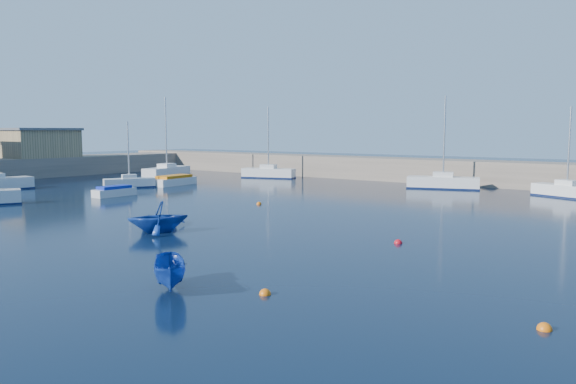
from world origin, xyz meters
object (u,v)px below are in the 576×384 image
Objects in this scene: sailboat_3 at (129,183)px; sailboat_5 at (268,173)px; motorboat_1 at (114,191)px; sailboat_7 at (567,191)px; motorboat_2 at (174,180)px; dinghy_right at (170,273)px; dinghy_left at (158,217)px; sailboat_6 at (443,182)px; dinghy_center at (156,221)px; sailboat_4 at (167,171)px; brick_shed_a at (40,144)px.

sailboat_5 reaches higher than sailboat_3.
sailboat_5 is 2.27× the size of motorboat_1.
sailboat_7 is 39.40m from motorboat_1.
dinghy_right is at bearing -46.95° from motorboat_2.
sailboat_5 is at bearing 151.01° from dinghy_left.
motorboat_2 is at bearing 131.97° from sailboat_7.
sailboat_6 reaches higher than dinghy_center.
sailboat_5 is 48.52m from dinghy_right.
motorboat_1 reaches higher than dinghy_center.
dinghy_center is 1.20× the size of dinghy_right.
dinghy_center is at bearing 174.20° from sailboat_7.
sailboat_5 is 13.35m from motorboat_2.
sailboat_7 is (44.83, 6.01, -0.05)m from sailboat_4.
brick_shed_a reaches higher than motorboat_2.
motorboat_1 is (25.75, -7.61, -3.66)m from brick_shed_a.
sailboat_7 is 2.34× the size of dinghy_left.
dinghy_center is at bearing 92.46° from dinghy_right.
sailboat_3 is 0.73× the size of sailboat_6.
sailboat_5 is 35.73m from dinghy_center.
sailboat_3 reaches higher than dinghy_center.
sailboat_7 reaches higher than motorboat_2.
sailboat_5 reaches higher than sailboat_7.
motorboat_1 is 1.03× the size of dinghy_center.
sailboat_5 reaches higher than dinghy_right.
sailboat_4 is at bearing 82.52° from sailboat_6.
brick_shed_a is 2.59× the size of dinghy_right.
sailboat_4 is at bearing 89.47° from dinghy_right.
dinghy_left reaches higher than motorboat_2.
sailboat_4 is 13.02m from sailboat_5.
sailboat_5 is at bearing 13.23° from sailboat_4.
dinghy_left is at bearing 92.27° from dinghy_right.
sailboat_6 is 11.44m from sailboat_7.
sailboat_4 is at bearing 170.09° from dinghy_left.
sailboat_7 is 2.12× the size of dinghy_center.
brick_shed_a is at bearing 90.30° from sailboat_6.
motorboat_1 is at bearing -18.89° from sailboat_3.
dinghy_left is at bearing 177.10° from sailboat_7.
brick_shed_a is 1.50× the size of motorboat_2.
motorboat_2 is (-24.12, -13.77, -0.16)m from sailboat_6.
dinghy_left is at bearing -48.57° from motorboat_2.
sailboat_4 is 38.03m from dinghy_center.
motorboat_2 is 1.73× the size of dinghy_right.
motorboat_2 is 40.06m from dinghy_right.
sailboat_3 is 2.16× the size of dinghy_right.
sailboat_4 reaches higher than sailboat_6.
sailboat_4 is 2.61× the size of motorboat_1.
sailboat_3 is 0.77× the size of sailboat_5.
sailboat_5 is (3.64, 17.80, 0.12)m from sailboat_3.
brick_shed_a is 0.87× the size of sailboat_6.
sailboat_5 is 2.79× the size of dinghy_right.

